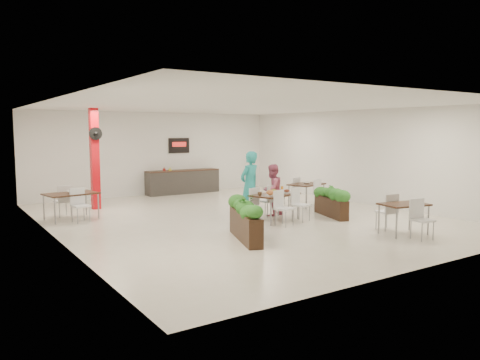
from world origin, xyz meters
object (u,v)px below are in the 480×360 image
Objects in this scene: side_table_a at (71,197)px; main_table at (275,198)px; planter_right at (331,200)px; planter_left at (245,218)px; diner_man at (250,185)px; diner_woman at (272,190)px; red_column at (95,158)px; service_counter at (183,181)px; side_table_b at (307,187)px; side_table_c at (404,209)px.

main_table is at bearing -45.26° from side_table_a.
main_table is at bearing 168.11° from planter_right.
planter_right is at bearing 16.16° from planter_left.
diner_man is 1.26× the size of diner_woman.
diner_man is (-0.39, 0.66, 0.32)m from main_table.
planter_left is (1.59, -6.17, -1.12)m from red_column.
service_counter reaches higher than diner_man.
red_column is 6.47m from planter_left.
service_counter is 5.92m from diner_woman.
red_column is 1.69× the size of main_table.
main_table is (3.56, -4.71, -1.01)m from red_column.
diner_woman is at bearing 142.96° from planter_right.
planter_right is at bearing -125.54° from side_table_b.
red_column is 5.19m from diner_man.
red_column is 9.36m from side_table_c.
planter_right is (3.74, 1.08, -0.04)m from planter_left.
planter_left is (-1.97, -1.46, -0.12)m from main_table.
side_table_a is (-5.07, 2.66, -0.12)m from diner_woman.
planter_left is 1.15× the size of side_table_a.
main_table is 5.72m from side_table_a.
red_column is at bearing 41.92° from side_table_a.
diner_man is 1.15× the size of side_table_a.
diner_man is at bearing 120.81° from main_table.
service_counter is at bearing 73.34° from planter_left.
diner_woman is at bearing 163.79° from diner_man.
main_table is 3.43m from side_table_c.
side_table_b is at bearing -24.61° from side_table_a.
side_table_c is at bearing -83.48° from service_counter.
side_table_a is at bearing 143.79° from side_table_c.
service_counter is 6.05m from side_table_a.
main_table and side_table_b have the same top height.
service_counter reaches higher than diner_woman.
planter_left is at bearing 25.49° from diner_woman.
diner_woman is 2.18m from side_table_b.
main_table is 1.82m from planter_right.
side_table_c is at bearing 90.71° from diner_woman.
side_table_b is (2.43, 1.44, -0.01)m from main_table.
planter_left is at bearing -106.66° from service_counter.
red_column is 1.67× the size of diner_man.
diner_woman is at bearing -174.36° from side_table_b.
side_table_a reaches higher than planter_right.
diner_man is 2.95m from side_table_b.
service_counter is 9.70m from side_table_c.
diner_man is 1.14× the size of side_table_b.
main_table is 1.25× the size of diner_woman.
service_counter is 1.57× the size of diner_man.
side_table_c is at bearing -56.74° from red_column.
red_column reaches higher than main_table.
planter_right is 1.02× the size of side_table_a.
planter_right is 1.02× the size of side_table_c.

